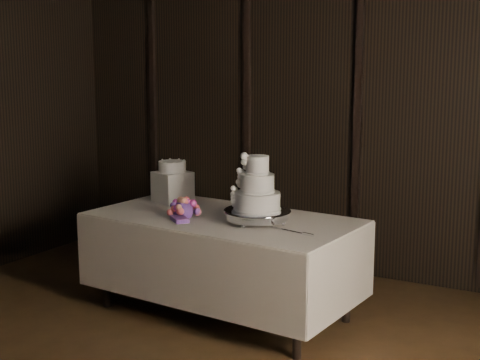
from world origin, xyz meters
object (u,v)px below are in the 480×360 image
(box_pedestal, at_px, (173,187))
(small_cake, at_px, (172,167))
(cake_stand, at_px, (257,216))
(wedding_cake, at_px, (253,189))
(bouquet, at_px, (183,209))
(display_table, at_px, (223,261))

(box_pedestal, relative_size, small_cake, 1.17)
(box_pedestal, bearing_deg, cake_stand, -18.04)
(wedding_cake, relative_size, small_cake, 1.76)
(box_pedestal, xyz_separation_m, small_cake, (0.00, 0.00, 0.17))
(cake_stand, distance_m, bouquet, 0.57)
(display_table, height_order, wedding_cake, wedding_cake)
(box_pedestal, bearing_deg, bouquet, -47.61)
(wedding_cake, bearing_deg, box_pedestal, 143.34)
(wedding_cake, xyz_separation_m, small_cake, (-0.92, 0.33, 0.05))
(display_table, xyz_separation_m, box_pedestal, (-0.63, 0.27, 0.47))
(wedding_cake, bearing_deg, cake_stand, 12.57)
(display_table, bearing_deg, box_pedestal, 161.62)
(display_table, xyz_separation_m, cake_stand, (0.31, -0.04, 0.39))
(display_table, relative_size, small_cake, 9.26)
(box_pedestal, distance_m, small_cake, 0.17)
(display_table, distance_m, wedding_cake, 0.66)
(bouquet, bearing_deg, display_table, 31.89)
(display_table, xyz_separation_m, small_cake, (-0.63, 0.27, 0.64))
(small_cake, bearing_deg, wedding_cake, -19.49)
(box_pedestal, bearing_deg, small_cake, 0.00)
(wedding_cake, distance_m, bouquet, 0.57)
(cake_stand, xyz_separation_m, wedding_cake, (-0.03, -0.02, 0.20))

